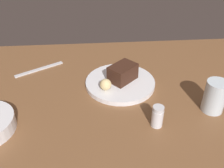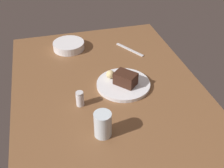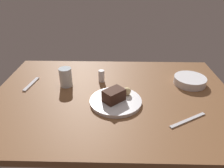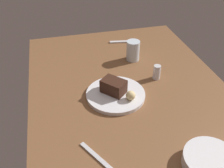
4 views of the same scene
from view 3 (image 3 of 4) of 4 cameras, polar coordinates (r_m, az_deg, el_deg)
dining_table at (r=107.06cm, az=0.22°, el=-3.54°), size 120.00×84.00×3.00cm
dessert_plate at (r=99.89cm, az=1.00°, el=-4.61°), size 24.17×24.17×1.61cm
chocolate_cake_slice at (r=97.37cm, az=0.49°, el=-3.03°), size 11.32×11.15×5.68cm
bread_roll at (r=102.51cm, az=4.03°, el=-1.93°), size 3.83×3.83×3.83cm
salt_shaker at (r=117.13cm, az=-2.84°, el=2.15°), size 3.31×3.31×6.60cm
water_glass at (r=114.44cm, az=-12.26°, el=1.78°), size 6.51×6.51×10.02cm
side_bowl at (r=122.37cm, az=20.06°, el=0.87°), size 16.86×16.86×4.00cm
dessert_spoon at (r=122.88cm, az=-20.74°, el=-0.01°), size 4.07×15.10×0.70cm
butter_knife at (r=94.81cm, az=19.60°, el=-9.08°), size 17.11×10.80×0.50cm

